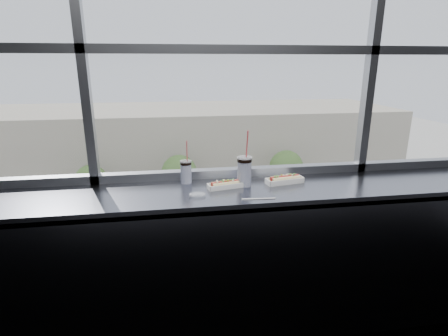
{
  "coord_description": "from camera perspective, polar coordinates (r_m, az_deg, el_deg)",
  "views": [
    {
      "loc": [
        -0.46,
        -0.95,
        1.91
      ],
      "look_at": [
        -0.12,
        1.23,
        1.25
      ],
      "focal_mm": 28.0,
      "sensor_mm": 36.0,
      "label": 1
    }
  ],
  "objects": [
    {
      "name": "wall_back_lower",
      "position": [
        2.84,
        1.67,
        -11.92
      ],
      "size": [
        6.0,
        0.0,
        6.0
      ],
      "primitive_type": "plane",
      "rotation": [
        1.57,
        0.0,
        0.0
      ],
      "color": "black",
      "rests_on": "ground"
    },
    {
      "name": "window_glass",
      "position": [
        2.54,
        1.95,
        25.55
      ],
      "size": [
        6.0,
        0.0,
        6.0
      ],
      "primitive_type": "plane",
      "rotation": [
        1.57,
        0.0,
        0.0
      ],
      "color": "silver",
      "rests_on": "ground"
    },
    {
      "name": "window_mullions",
      "position": [
        2.52,
        2.04,
        25.62
      ],
      "size": [
        6.0,
        0.08,
        2.4
      ],
      "primitive_type": null,
      "color": "gray",
      "rests_on": "ground"
    },
    {
      "name": "counter",
      "position": [
        2.37,
        2.99,
        -4.03
      ],
      "size": [
        6.0,
        0.55,
        0.06
      ],
      "primitive_type": "cube",
      "color": "slate",
      "rests_on": "ground"
    },
    {
      "name": "counter_fascia",
      "position": [
        2.4,
        4.1,
        -17.92
      ],
      "size": [
        6.0,
        0.04,
        1.04
      ],
      "primitive_type": "cube",
      "color": "slate",
      "rests_on": "ground"
    },
    {
      "name": "hotdog_tray_left",
      "position": [
        2.36,
        0.19,
        -2.73
      ],
      "size": [
        0.25,
        0.12,
        0.06
      ],
      "rotation": [
        0.0,
        0.0,
        0.2
      ],
      "color": "white",
      "rests_on": "counter"
    },
    {
      "name": "hotdog_tray_right",
      "position": [
        2.49,
        9.88,
        -1.87
      ],
      "size": [
        0.28,
        0.13,
        0.07
      ],
      "rotation": [
        0.0,
        0.0,
        0.18
      ],
      "color": "white",
      "rests_on": "counter"
    },
    {
      "name": "soda_cup_left",
      "position": [
        2.46,
        -6.23,
        -0.43
      ],
      "size": [
        0.08,
        0.08,
        0.31
      ],
      "color": "white",
      "rests_on": "counter"
    },
    {
      "name": "soda_cup_right",
      "position": [
        2.39,
        3.35,
        -0.29
      ],
      "size": [
        0.11,
        0.11,
        0.39
      ],
      "color": "white",
      "rests_on": "counter"
    },
    {
      "name": "loose_straw",
      "position": [
        2.19,
        5.67,
        -5.01
      ],
      "size": [
        0.21,
        0.02,
        0.01
      ],
      "primitive_type": "cylinder",
      "rotation": [
        0.0,
        1.57,
        -0.08
      ],
      "color": "white",
      "rests_on": "counter"
    },
    {
      "name": "wrapper",
      "position": [
        2.23,
        -4.37,
        -4.31
      ],
      "size": [
        0.1,
        0.07,
        0.03
      ],
      "primitive_type": "ellipsoid",
      "color": "silver",
      "rests_on": "counter"
    },
    {
      "name": "plaza_ground",
      "position": [
        47.73,
        -7.99,
        0.91
      ],
      "size": [
        120.0,
        120.0,
        0.0
      ],
      "primitive_type": "plane",
      "color": "beige",
      "rests_on": "ground"
    },
    {
      "name": "street_asphalt",
      "position": [
        25.88,
        -6.85,
        -13.21
      ],
      "size": [
        80.0,
        10.0,
        0.06
      ],
      "primitive_type": "cube",
      "color": "black",
      "rests_on": "plaza_ground"
    },
    {
      "name": "far_sidewalk",
      "position": [
        33.07,
        -7.42,
        -6.32
      ],
      "size": [
        80.0,
        6.0,
        0.04
      ],
      "primitive_type": "cube",
      "color": "beige",
      "rests_on": "plaza_ground"
    },
    {
      "name": "far_building",
      "position": [
        41.42,
        -8.05,
        4.18
      ],
      "size": [
        50.0,
        14.0,
        8.0
      ],
      "primitive_type": "cube",
      "color": "#B8AE97",
      "rests_on": "plaza_ground"
    },
    {
      "name": "car_far_c",
      "position": [
        32.1,
        17.32,
        -5.8
      ],
      "size": [
        3.11,
        5.96,
        1.9
      ],
      "primitive_type": "imported",
      "rotation": [
        0.0,
        0.0,
        1.44
      ],
      "color": "silver",
      "rests_on": "street_asphalt"
    },
    {
      "name": "car_near_c",
      "position": [
        21.99,
        -10.91,
        -16.39
      ],
      "size": [
        2.79,
        5.75,
        1.86
      ],
      "primitive_type": "imported",
      "rotation": [
        0.0,
        0.0,
        1.48
      ],
      "color": "maroon",
      "rests_on": "street_asphalt"
    },
    {
      "name": "car_near_d",
      "position": [
        22.78,
        8.57,
        -14.76
      ],
      "size": [
        2.78,
        6.15,
        2.02
      ],
      "primitive_type": "imported",
      "rotation": [
        0.0,
        0.0,
        1.61
      ],
      "color": "white",
      "rests_on": "street_asphalt"
    },
    {
      "name": "car_far_b",
      "position": [
        29.13,
        -1.47,
        -6.99
      ],
      "size": [
        3.02,
        6.78,
        2.23
      ],
      "primitive_type": "imported",
      "rotation": [
        0.0,
        0.0,
        1.61
      ],
      "color": "#691A01",
      "rests_on": "street_asphalt"
    },
    {
      "name": "car_near_e",
      "position": [
        25.84,
        24.82,
        -12.42
      ],
      "size": [
        2.52,
        5.61,
        1.84
      ],
      "primitive_type": "imported",
      "rotation": [
        0.0,
        0.0,
        1.61
      ],
      "color": "navy",
      "rests_on": "street_asphalt"
    },
    {
      "name": "car_far_a",
      "position": [
        30.38,
        -25.92,
        -7.9
      ],
      "size": [
        3.04,
        6.41,
        2.08
      ],
      "primitive_type": "imported",
      "rotation": [
        0.0,
        0.0,
        1.64
      ],
      "color": "black",
      "rests_on": "street_asphalt"
    },
    {
      "name": "pedestrian_a",
      "position": [
        32.61,
        -21.2,
        -5.5
      ],
      "size": [
        1.02,
        0.76,
        2.29
      ],
      "primitive_type": "imported",
      "rotation": [
        0.0,
        0.0,
        3.14
      ],
      "color": "#66605B",
      "rests_on": "far_sidewalk"
    },
    {
      "name": "pedestrian_d",
      "position": [
        34.14,
        10.09,
        -3.59
      ],
      "size": [
        1.02,
        0.76,
        2.28
      ],
      "primitive_type": "imported",
      "rotation": [
        0.0,
        0.0,
        3.14
      ],
      "color": "#66605B",
      "rests_on": "far_sidewalk"
    },
    {
      "name": "pedestrian_c",
      "position": [
        33.55,
        0.46,
        -3.85
      ],
      "size": [
        0.94,
        0.7,
        2.11
      ],
      "primitive_type": "imported",
      "rotation": [
        0.0,
        0.0,
        3.14
      ],
      "color": "#66605B",
      "rests_on": "far_sidewalk"
    },
    {
      "name": "tree_left",
      "position": [
        32.79,
        -20.88,
        -1.96
      ],
      "size": [
        2.83,
        2.83,
        4.42
      ],
      "color": "#47382B",
      "rests_on": "far_sidewalk"
    },
    {
      "name": "tree_center",
      "position": [
        31.9,
        -7.31,
        -0.72
      ],
      "size": [
        3.21,
        3.21,
        5.01
      ],
      "color": "#47382B",
      "rests_on": "far_sidewalk"
    },
    {
      "name": "tree_right",
      "position": [
        33.65,
        10.12,
        0.12
      ],
      "size": [
        3.23,
        3.23,
        5.04
      ],
      "color": "#47382B",
      "rests_on": "far_sidewalk"
    }
  ]
}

